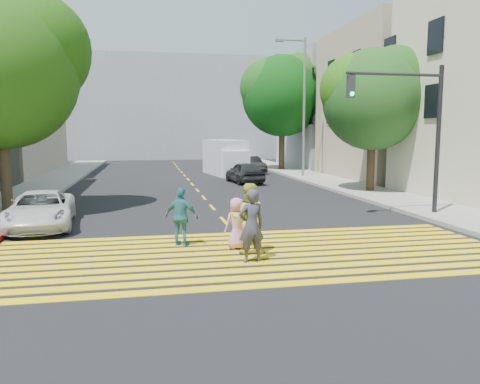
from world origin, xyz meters
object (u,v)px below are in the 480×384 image
object	(u,v)px
tree_left	(1,63)
dark_car_near	(245,172)
pedestrian_child	(237,223)
tree_right_far	(283,92)
pedestrian_man	(251,226)
white_sedan	(41,210)
tree_right_near	(375,94)
white_van	(226,158)
traffic_signal	(414,120)
pedestrian_woman	(248,218)
dark_car_parked	(251,165)
silver_car	(221,163)
pedestrian_extra	(182,217)

from	to	relation	value
tree_left	dark_car_near	size ratio (longest dim) A/B	2.15
pedestrian_child	tree_right_far	bearing A→B (deg)	-124.53
pedestrian_man	white_sedan	bearing A→B (deg)	-53.02
tree_right_near	dark_car_near	size ratio (longest dim) A/B	1.89
white_van	tree_left	bearing A→B (deg)	-134.48
tree_right_far	traffic_signal	xyz separation A→B (m)	(-1.44, -21.64, -2.84)
pedestrian_woman	dark_car_parked	bearing A→B (deg)	-91.79
traffic_signal	pedestrian_woman	bearing A→B (deg)	-150.72
tree_left	silver_car	distance (m)	22.49
pedestrian_child	dark_car_parked	distance (m)	24.01
tree_right_far	pedestrian_extra	world-z (taller)	tree_right_far
white_van	pedestrian_man	bearing A→B (deg)	-105.79
silver_car	pedestrian_extra	bearing A→B (deg)	75.08
tree_right_far	silver_car	xyz separation A→B (m)	(-4.97, 1.01, -5.77)
tree_right_near	dark_car_near	bearing A→B (deg)	132.90
pedestrian_man	silver_car	xyz separation A→B (m)	(3.54, 27.44, -0.24)
pedestrian_extra	dark_car_near	world-z (taller)	pedestrian_extra
tree_right_near	tree_left	bearing A→B (deg)	-169.99
pedestrian_child	pedestrian_extra	distance (m)	1.56
white_van	tree_right_far	bearing A→B (deg)	22.18
tree_right_far	dark_car_near	xyz separation A→B (m)	(-5.06, -8.93, -5.75)
dark_car_parked	white_van	size ratio (longest dim) A/B	0.68
tree_right_near	pedestrian_extra	xyz separation A→B (m)	(-10.48, -9.61, -4.23)
pedestrian_extra	white_sedan	world-z (taller)	pedestrian_extra
tree_left	tree_right_near	bearing A→B (deg)	10.01
pedestrian_woman	pedestrian_child	bearing A→B (deg)	-58.32
white_van	silver_car	bearing A→B (deg)	78.24
pedestrian_man	pedestrian_extra	bearing A→B (deg)	-62.98
tree_right_near	pedestrian_child	size ratio (longest dim) A/B	5.37
tree_right_near	pedestrian_woman	xyz separation A→B (m)	(-8.86, -10.77, -4.13)
dark_car_near	silver_car	xyz separation A→B (m)	(0.08, 9.94, -0.02)
tree_left	traffic_signal	world-z (taller)	tree_left
tree_left	silver_car	size ratio (longest dim) A/B	1.89
pedestrian_man	tree_left	bearing A→B (deg)	-58.93
pedestrian_man	dark_car_near	xyz separation A→B (m)	(3.46, 17.50, -0.22)
white_sedan	dark_car_parked	size ratio (longest dim) A/B	1.11
tree_right_far	pedestrian_woman	xyz separation A→B (m)	(-8.42, -25.62, -5.50)
tree_right_near	pedestrian_extra	distance (m)	14.84
tree_right_far	white_van	distance (m)	7.99
tree_left	silver_car	xyz separation A→B (m)	(11.25, 18.80, -5.06)
tree_right_near	traffic_signal	size ratio (longest dim) A/B	1.35
pedestrian_extra	silver_car	xyz separation A→B (m)	(5.07, 25.46, -0.16)
tree_right_far	dark_car_parked	world-z (taller)	tree_right_far
silver_car	white_van	world-z (taller)	white_van
dark_car_parked	pedestrian_woman	bearing A→B (deg)	-109.96
pedestrian_extra	traffic_signal	xyz separation A→B (m)	(8.60, 2.82, 2.77)
silver_car	white_van	bearing A→B (deg)	82.42
tree_right_near	pedestrian_man	size ratio (longest dim) A/B	4.18
tree_right_far	pedestrian_man	world-z (taller)	tree_right_far
pedestrian_man	pedestrian_child	bearing A→B (deg)	-96.34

